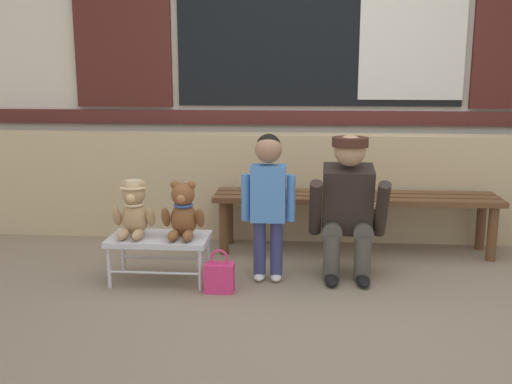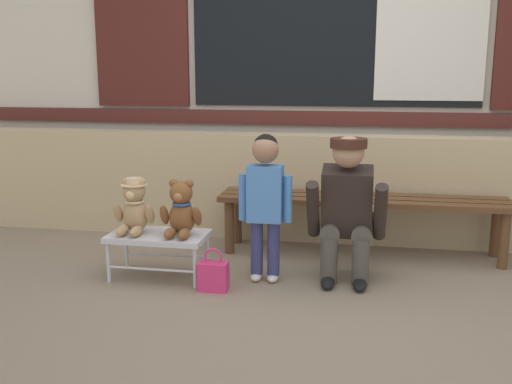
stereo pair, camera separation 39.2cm
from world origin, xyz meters
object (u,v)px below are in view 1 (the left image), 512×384
object	(u,v)px
wooden_bench_long	(355,203)
handbag_on_ground	(220,277)
teddy_bear_with_hat	(134,210)
child_standing	(268,191)
small_display_bench	(159,241)
teddy_bear_plain	(183,212)
adult_crouching	(349,206)

from	to	relation	value
wooden_bench_long	handbag_on_ground	xyz separation A→B (m)	(-0.89, -0.90, -0.28)
teddy_bear_with_hat	child_standing	size ratio (longest dim) A/B	0.38
handbag_on_ground	small_display_bench	bearing A→B (deg)	158.50
small_display_bench	teddy_bear_with_hat	size ratio (longest dim) A/B	1.76
small_display_bench	teddy_bear_plain	bearing A→B (deg)	0.51
small_display_bench	wooden_bench_long	bearing A→B (deg)	29.56
teddy_bear_plain	adult_crouching	bearing A→B (deg)	9.71
teddy_bear_with_hat	handbag_on_ground	xyz separation A→B (m)	(0.57, -0.16, -0.38)
teddy_bear_with_hat	teddy_bear_plain	xyz separation A→B (m)	(0.32, -0.00, -0.01)
adult_crouching	teddy_bear_with_hat	bearing A→B (deg)	-172.54
small_display_bench	adult_crouching	size ratio (longest dim) A/B	0.67
teddy_bear_plain	handbag_on_ground	xyz separation A→B (m)	(0.25, -0.16, -0.37)
teddy_bear_plain	handbag_on_ground	size ratio (longest dim) A/B	1.34
teddy_bear_plain	teddy_bear_with_hat	bearing A→B (deg)	179.87
small_display_bench	teddy_bear_with_hat	distance (m)	0.26
teddy_bear_plain	child_standing	xyz separation A→B (m)	(0.54, 0.07, 0.13)
adult_crouching	child_standing	bearing A→B (deg)	-168.27
small_display_bench	teddy_bear_plain	xyz separation A→B (m)	(0.16, 0.00, 0.20)
teddy_bear_with_hat	wooden_bench_long	bearing A→B (deg)	26.74
child_standing	adult_crouching	world-z (taller)	child_standing
wooden_bench_long	handbag_on_ground	bearing A→B (deg)	-134.70
wooden_bench_long	adult_crouching	bearing A→B (deg)	-98.84
teddy_bear_plain	wooden_bench_long	bearing A→B (deg)	32.83
wooden_bench_long	teddy_bear_with_hat	world-z (taller)	teddy_bear_with_hat
handbag_on_ground	teddy_bear_with_hat	bearing A→B (deg)	163.95
wooden_bench_long	teddy_bear_plain	world-z (taller)	teddy_bear_plain
wooden_bench_long	teddy_bear_with_hat	xyz separation A→B (m)	(-1.47, -0.74, 0.10)
small_display_bench	teddy_bear_plain	world-z (taller)	teddy_bear_plain
wooden_bench_long	child_standing	bearing A→B (deg)	-132.39
child_standing	handbag_on_ground	world-z (taller)	child_standing
wooden_bench_long	child_standing	xyz separation A→B (m)	(-0.61, -0.67, 0.22)
wooden_bench_long	handbag_on_ground	size ratio (longest dim) A/B	7.72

